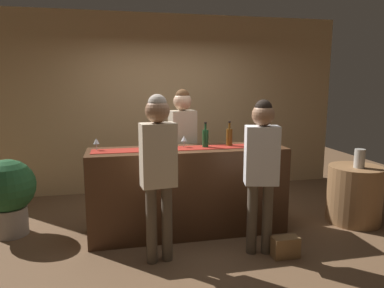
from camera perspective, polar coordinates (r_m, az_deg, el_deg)
name	(u,v)px	position (r m, az deg, el deg)	size (l,w,h in m)	color
ground_plane	(188,231)	(4.49, -0.59, -13.86)	(10.00, 10.00, 0.00)	brown
back_wall	(165,104)	(6.00, -4.32, 6.40)	(6.00, 0.12, 2.90)	tan
bar_counter	(188,191)	(4.31, -0.61, -7.51)	(2.34, 0.60, 1.04)	#472B19
counter_runner_cloth	(188,148)	(4.18, -0.62, -0.66)	(2.22, 0.28, 0.01)	maroon
wine_bottle_green	(205,138)	(4.23, 2.16, 0.97)	(0.07, 0.07, 0.30)	#194723
wine_bottle_amber	(229,137)	(4.35, 6.00, 1.17)	(0.07, 0.07, 0.30)	brown
wine_glass_near_customer	(96,142)	(4.16, -15.11, 0.39)	(0.07, 0.07, 0.14)	silver
wine_glass_mid_counter	(149,140)	(4.15, -6.84, 0.64)	(0.07, 0.07, 0.14)	silver
wine_glass_far_end	(184,139)	(4.22, -1.30, 0.84)	(0.07, 0.07, 0.14)	silver
bartender	(183,138)	(4.75, -1.51, 0.91)	(0.37, 0.26, 1.72)	#26262B
customer_sipping	(262,161)	(3.73, 11.09, -2.74)	(0.38, 0.27, 1.64)	brown
customer_browsing	(158,161)	(3.49, -5.44, -2.70)	(0.36, 0.24, 1.70)	brown
round_side_table	(354,194)	(5.13, 24.61, -7.34)	(0.68, 0.68, 0.74)	#996B42
vase_on_side_table	(360,158)	(4.96, 25.29, -2.11)	(0.13, 0.13, 0.24)	#B7B2A8
potted_plant_tall	(8,192)	(4.75, -27.40, -6.85)	(0.63, 0.63, 0.92)	#9E9389
handbag	(285,247)	(3.98, 14.77, -15.72)	(0.28, 0.14, 0.22)	olive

